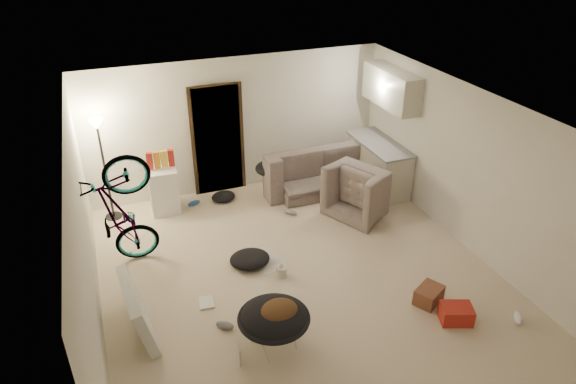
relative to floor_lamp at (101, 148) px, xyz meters
name	(u,v)px	position (x,y,z in m)	size (l,w,h in m)	color
floor	(298,275)	(2.40, -2.65, -1.32)	(5.50, 6.00, 0.02)	beige
ceiling	(300,112)	(2.40, -2.65, 1.20)	(5.50, 6.00, 0.02)	white
wall_back	(237,125)	(2.40, 0.36, -0.06)	(5.50, 0.02, 2.50)	white
wall_front	(429,360)	(2.40, -5.66, -0.06)	(5.50, 0.02, 2.50)	white
wall_left	(84,242)	(-0.36, -2.65, -0.06)	(0.02, 6.00, 2.50)	white
wall_right	(467,168)	(5.16, -2.65, -0.06)	(0.02, 6.00, 2.50)	white
doorway	(218,140)	(2.00, 0.32, -0.29)	(0.85, 0.10, 2.04)	black
door_trim	(218,141)	(2.00, 0.29, -0.29)	(0.97, 0.04, 2.10)	#312111
floor_lamp	(101,148)	(0.00, 0.00, 0.00)	(0.28, 0.28, 1.81)	black
kitchen_counter	(378,166)	(4.83, -0.65, -0.87)	(0.60, 1.50, 0.88)	beige
counter_top	(380,144)	(4.83, -0.65, -0.41)	(0.64, 1.54, 0.04)	gray
kitchen_uppers	(391,88)	(4.96, -0.65, 0.64)	(0.38, 1.40, 0.65)	beige
sofa	(317,170)	(3.78, -0.20, -0.98)	(2.23, 0.87, 0.65)	#323831
armchair	(367,193)	(4.22, -1.34, -0.97)	(1.03, 0.90, 0.67)	#323831
bicycle	(124,237)	(0.10, -1.51, -0.81)	(0.66, 1.89, 1.00)	black
book_asset	(241,366)	(1.11, -4.03, -1.30)	(0.18, 0.25, 0.02)	#A52218
mini_fridge	(164,190)	(0.89, -0.10, -0.90)	(0.48, 0.48, 0.82)	white
snack_box_0	(150,161)	(0.72, -0.10, -0.31)	(0.10, 0.07, 0.30)	#A52218
snack_box_1	(157,160)	(0.84, -0.10, -0.31)	(0.10, 0.07, 0.30)	#C17218
snack_box_2	(164,159)	(0.96, -0.10, -0.31)	(0.10, 0.07, 0.30)	yellow
snack_box_3	(171,158)	(1.08, -0.10, -0.31)	(0.10, 0.07, 0.30)	#A52218
saucer_chair	(274,323)	(1.59, -3.85, -0.94)	(0.87, 0.87, 0.62)	silver
hoodie	(279,311)	(1.64, -3.88, -0.75)	(0.48, 0.40, 0.22)	#4A2F19
sofa_drape	(270,168)	(2.83, -0.20, -0.77)	(0.56, 0.46, 0.28)	black
tv_box	(138,310)	(0.10, -3.01, -0.95)	(0.13, 1.07, 0.71)	silver
drink_case_a	(429,295)	(3.83, -3.84, -1.19)	(0.40, 0.28, 0.23)	brown
drink_case_b	(456,314)	(3.94, -4.28, -1.19)	(0.40, 0.29, 0.23)	#A52218
juicer	(282,271)	(2.15, -2.60, -1.21)	(0.17, 0.17, 0.24)	beige
newspaper	(266,260)	(2.06, -2.16, -1.30)	(0.47, 0.61, 0.01)	beige
book_blue	(252,259)	(1.88, -2.05, -1.29)	(0.20, 0.27, 0.03)	#294C95
book_white	(206,303)	(0.99, -2.79, -1.30)	(0.20, 0.26, 0.02)	silver
shoe_0	(194,203)	(1.39, -0.10, -1.26)	(0.24, 0.10, 0.09)	#294C95
shoe_1	(290,212)	(2.91, -1.03, -1.26)	(0.26, 0.11, 0.10)	slate
shoe_3	(225,325)	(1.11, -3.34, -1.26)	(0.25, 0.10, 0.09)	slate
shoe_4	(518,318)	(4.70, -4.58, -1.26)	(0.26, 0.11, 0.10)	white
clothes_lump_a	(250,259)	(1.81, -2.16, -1.21)	(0.61, 0.52, 0.20)	black
clothes_lump_b	(223,197)	(1.94, -0.10, -1.24)	(0.45, 0.39, 0.14)	black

